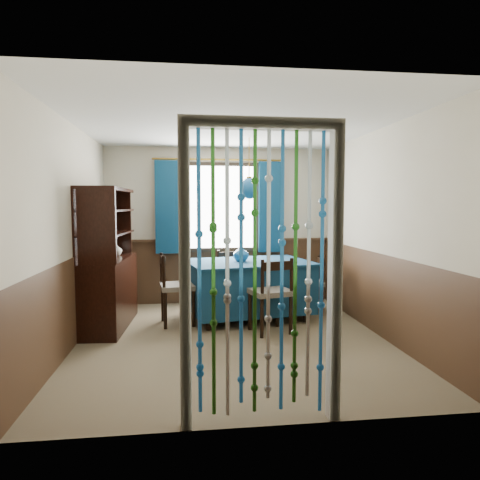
{
  "coord_description": "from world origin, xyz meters",
  "views": [
    {
      "loc": [
        -0.52,
        -4.9,
        1.57
      ],
      "look_at": [
        0.17,
        0.62,
        1.13
      ],
      "focal_mm": 32.0,
      "sensor_mm": 36.0,
      "label": 1
    }
  ],
  "objects": [
    {
      "name": "floor",
      "position": [
        0.0,
        0.0,
        0.0
      ],
      "size": [
        4.0,
        4.0,
        0.0
      ],
      "primitive_type": "plane",
      "color": "brown",
      "rests_on": "ground"
    },
    {
      "name": "ceiling",
      "position": [
        0.0,
        0.0,
        2.5
      ],
      "size": [
        4.0,
        4.0,
        0.0
      ],
      "primitive_type": "plane",
      "rotation": [
        3.14,
        0.0,
        0.0
      ],
      "color": "silver",
      "rests_on": "ground"
    },
    {
      "name": "wall_back",
      "position": [
        0.0,
        2.0,
        1.25
      ],
      "size": [
        3.6,
        0.0,
        3.6
      ],
      "primitive_type": "plane",
      "rotation": [
        1.57,
        0.0,
        0.0
      ],
      "color": "#BBB199",
      "rests_on": "ground"
    },
    {
      "name": "wall_front",
      "position": [
        0.0,
        -2.0,
        1.25
      ],
      "size": [
        3.6,
        0.0,
        3.6
      ],
      "primitive_type": "plane",
      "rotation": [
        -1.57,
        0.0,
        0.0
      ],
      "color": "#BBB199",
      "rests_on": "ground"
    },
    {
      "name": "wall_left",
      "position": [
        -1.8,
        0.0,
        1.25
      ],
      "size": [
        0.0,
        4.0,
        4.0
      ],
      "primitive_type": "plane",
      "rotation": [
        1.57,
        0.0,
        1.57
      ],
      "color": "#BBB199",
      "rests_on": "ground"
    },
    {
      "name": "wall_right",
      "position": [
        1.8,
        0.0,
        1.25
      ],
      "size": [
        0.0,
        4.0,
        4.0
      ],
      "primitive_type": "plane",
      "rotation": [
        1.57,
        0.0,
        -1.57
      ],
      "color": "#BBB199",
      "rests_on": "ground"
    },
    {
      "name": "wainscot_back",
      "position": [
        0.0,
        1.99,
        0.5
      ],
      "size": [
        3.6,
        0.0,
        3.6
      ],
      "primitive_type": "plane",
      "rotation": [
        1.57,
        0.0,
        0.0
      ],
      "color": "#3C2617",
      "rests_on": "ground"
    },
    {
      "name": "wainscot_front",
      "position": [
        0.0,
        -1.99,
        0.5
      ],
      "size": [
        3.6,
        0.0,
        3.6
      ],
      "primitive_type": "plane",
      "rotation": [
        -1.57,
        0.0,
        0.0
      ],
      "color": "#3C2617",
      "rests_on": "ground"
    },
    {
      "name": "wainscot_left",
      "position": [
        -1.79,
        0.0,
        0.5
      ],
      "size": [
        0.0,
        4.0,
        4.0
      ],
      "primitive_type": "plane",
      "rotation": [
        1.57,
        0.0,
        1.57
      ],
      "color": "#3C2617",
      "rests_on": "ground"
    },
    {
      "name": "wainscot_right",
      "position": [
        1.79,
        0.0,
        0.5
      ],
      "size": [
        0.0,
        4.0,
        4.0
      ],
      "primitive_type": "plane",
      "rotation": [
        1.57,
        0.0,
        -1.57
      ],
      "color": "#3C2617",
      "rests_on": "ground"
    },
    {
      "name": "window",
      "position": [
        0.0,
        1.95,
        1.55
      ],
      "size": [
        1.32,
        0.12,
        1.42
      ],
      "primitive_type": "cube",
      "color": "black",
      "rests_on": "wall_back"
    },
    {
      "name": "doorway",
      "position": [
        0.0,
        -1.94,
        1.05
      ],
      "size": [
        1.16,
        0.12,
        2.18
      ],
      "primitive_type": null,
      "color": "silver",
      "rests_on": "ground"
    },
    {
      "name": "dining_table",
      "position": [
        0.33,
        0.95,
        0.46
      ],
      "size": [
        1.84,
        1.42,
        0.8
      ],
      "rotation": [
        0.0,
        0.0,
        0.17
      ],
      "color": "#0E304D",
      "rests_on": "floor"
    },
    {
      "name": "chair_near",
      "position": [
        0.5,
        0.22,
        0.5
      ],
      "size": [
        0.56,
        0.55,
        0.94
      ],
      "rotation": [
        0.0,
        0.0,
        0.25
      ],
      "color": "black",
      "rests_on": "floor"
    },
    {
      "name": "chair_far",
      "position": [
        0.18,
        1.61,
        0.47
      ],
      "size": [
        0.55,
        0.54,
        0.88
      ],
      "rotation": [
        0.0,
        0.0,
        3.47
      ],
      "color": "black",
      "rests_on": "floor"
    },
    {
      "name": "chair_left",
      "position": [
        -0.68,
        0.76,
        0.5
      ],
      "size": [
        0.5,
        0.52,
        0.94
      ],
      "rotation": [
        0.0,
        0.0,
        -1.44
      ],
      "color": "black",
      "rests_on": "floor"
    },
    {
      "name": "chair_right",
      "position": [
        1.28,
        1.11,
        0.45
      ],
      "size": [
        0.44,
        0.45,
        0.83
      ],
      "rotation": [
        0.0,
        0.0,
        1.46
      ],
      "color": "black",
      "rests_on": "floor"
    },
    {
      "name": "sideboard",
      "position": [
        -1.54,
        0.74,
        0.62
      ],
      "size": [
        0.56,
        1.4,
        1.8
      ],
      "rotation": [
        0.0,
        0.0,
        -0.06
      ],
      "color": "black",
      "rests_on": "floor"
    },
    {
      "name": "pendant_lamp",
      "position": [
        0.33,
        0.95,
        1.81
      ],
      "size": [
        0.24,
        0.24,
        0.84
      ],
      "color": "olive",
      "rests_on": "ceiling"
    },
    {
      "name": "vase_table",
      "position": [
        0.22,
        0.96,
        0.91
      ],
      "size": [
        0.21,
        0.21,
        0.21
      ],
      "primitive_type": "imported",
      "rotation": [
        0.0,
        0.0,
        -0.03
      ],
      "color": "navy",
      "rests_on": "dining_table"
    },
    {
      "name": "bowl_shelf",
      "position": [
        -1.48,
        0.48,
        1.26
      ],
      "size": [
        0.27,
        0.27,
        0.06
      ],
      "primitive_type": "imported",
      "rotation": [
        0.0,
        0.0,
        0.15
      ],
      "color": "beige",
      "rests_on": "sideboard"
    },
    {
      "name": "vase_sideboard",
      "position": [
        -1.48,
        1.04,
        0.99
      ],
      "size": [
        0.23,
        0.23,
        0.18
      ],
      "primitive_type": "imported",
      "rotation": [
        0.0,
        0.0,
        -0.41
      ],
      "color": "beige",
      "rests_on": "sideboard"
    }
  ]
}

